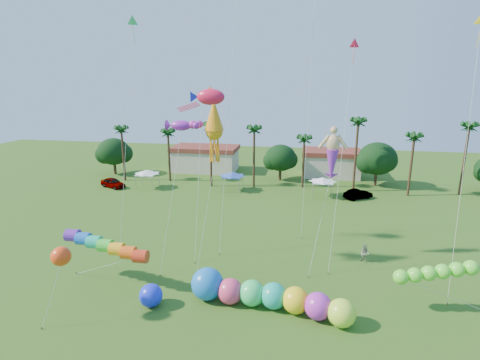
% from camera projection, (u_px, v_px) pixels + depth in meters
% --- Properties ---
extents(ground, '(160.00, 160.00, 0.00)m').
position_uv_depth(ground, '(213.00, 356.00, 23.79)').
color(ground, '#285116').
rests_on(ground, ground).
extents(tree_line, '(69.46, 8.91, 11.00)m').
position_uv_depth(tree_line, '(295.00, 158.00, 64.00)').
color(tree_line, '#3A2819').
rests_on(tree_line, ground).
extents(buildings_row, '(35.00, 7.00, 4.00)m').
position_uv_depth(buildings_row, '(261.00, 162.00, 71.42)').
color(buildings_row, beige).
rests_on(buildings_row, ground).
extents(tent_row, '(31.00, 4.00, 0.60)m').
position_uv_depth(tent_row, '(232.00, 175.00, 58.71)').
color(tent_row, white).
rests_on(tent_row, ground).
extents(car_a, '(5.01, 3.61, 1.58)m').
position_uv_depth(car_a, '(113.00, 183.00, 61.62)').
color(car_a, '#4C4C54').
rests_on(car_a, ground).
extents(car_b, '(4.51, 3.67, 1.45)m').
position_uv_depth(car_b, '(358.00, 194.00, 55.65)').
color(car_b, '#4C4C54').
rests_on(car_b, ground).
extents(spectator_b, '(1.09, 1.04, 1.78)m').
position_uv_depth(spectator_b, '(365.00, 254.00, 35.97)').
color(spectator_b, '#AAAA8E').
rests_on(spectator_b, ground).
extents(caterpillar_inflatable, '(12.77, 4.21, 2.60)m').
position_uv_depth(caterpillar_inflatable, '(263.00, 295.00, 28.56)').
color(caterpillar_inflatable, '#E63C6E').
rests_on(caterpillar_inflatable, ground).
extents(blue_ball, '(1.81, 1.81, 1.81)m').
position_uv_depth(blue_ball, '(151.00, 295.00, 28.89)').
color(blue_ball, '#1C2FFE').
rests_on(blue_ball, ground).
extents(rainbow_tube, '(9.24, 2.73, 3.64)m').
position_uv_depth(rainbow_tube, '(118.00, 254.00, 30.88)').
color(rainbow_tube, red).
rests_on(rainbow_tube, ground).
extents(green_worm, '(9.94, 2.41, 3.43)m').
position_uv_depth(green_worm, '(401.00, 277.00, 27.96)').
color(green_worm, '#60ED34').
rests_on(green_worm, ground).
extents(orange_ball_kite, '(1.92, 2.17, 5.72)m').
position_uv_depth(orange_ball_kite, '(61.00, 256.00, 26.24)').
color(orange_ball_kite, '#FE4414').
rests_on(orange_ball_kite, ground).
extents(merman_kite, '(2.85, 5.74, 12.48)m').
position_uv_depth(merman_kite, '(332.00, 156.00, 35.26)').
color(merman_kite, tan).
rests_on(merman_kite, ground).
extents(fish_kite, '(4.46, 6.64, 16.33)m').
position_uv_depth(fish_kite, '(211.00, 97.00, 37.19)').
color(fish_kite, '#E81942').
rests_on(fish_kite, ground).
extents(squid_kite, '(2.13, 4.95, 15.11)m').
position_uv_depth(squid_kite, '(214.00, 132.00, 32.77)').
color(squid_kite, orange).
rests_on(squid_kite, ground).
extents(lobster_kite, '(3.74, 4.72, 13.79)m').
position_uv_depth(lobster_kite, '(181.00, 126.00, 33.17)').
color(lobster_kite, purple).
rests_on(lobster_kite, ground).
extents(delta_kite_red, '(1.84, 4.34, 20.58)m').
position_uv_depth(delta_kite_red, '(354.00, 51.00, 32.50)').
color(delta_kite_red, '#FE1C3E').
rests_on(delta_kite_red, ground).
extents(delta_kite_green, '(1.94, 4.27, 23.16)m').
position_uv_depth(delta_kite_green, '(132.00, 27.00, 36.31)').
color(delta_kite_green, '#30CC5F').
rests_on(delta_kite_green, ground).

